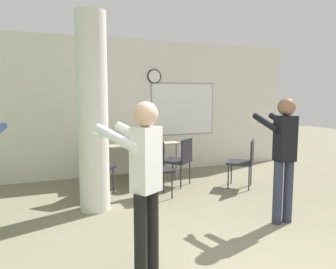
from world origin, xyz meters
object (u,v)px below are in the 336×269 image
object	(u,v)px
folding_table	(135,145)
chair_table_front	(156,165)
person_playing_side	(283,150)
chair_table_right	(180,158)
bottle_on_table	(125,139)
chair_table_left	(96,166)
person_playing_front	(144,176)
chair_mid_room	(244,160)

from	to	relation	value
folding_table	chair_table_front	size ratio (longest dim) A/B	1.86
folding_table	person_playing_side	size ratio (longest dim) A/B	1.00
folding_table	chair_table_right	bearing A→B (deg)	-47.13
folding_table	bottle_on_table	bearing A→B (deg)	-143.09
folding_table	person_playing_side	bearing A→B (deg)	-67.59
folding_table	chair_table_front	distance (m)	1.15
chair_table_right	chair_table_left	size ratio (longest dim) A/B	1.00
folding_table	chair_table_front	bearing A→B (deg)	-88.43
chair_table_front	person_playing_side	size ratio (longest dim) A/B	0.54
folding_table	person_playing_front	size ratio (longest dim) A/B	1.01
person_playing_side	chair_mid_room	bearing A→B (deg)	71.85
folding_table	chair_table_right	xyz separation A→B (m)	(0.66, -0.71, -0.18)
chair_table_right	chair_table_front	world-z (taller)	same
chair_table_right	person_playing_side	xyz separation A→B (m)	(0.50, -2.10, 0.44)
bottle_on_table	chair_table_right	bearing A→B (deg)	-31.31
bottle_on_table	chair_mid_room	bearing A→B (deg)	-30.01
bottle_on_table	chair_mid_room	world-z (taller)	bottle_on_table
chair_table_right	person_playing_front	world-z (taller)	person_playing_front
chair_mid_room	folding_table	bearing A→B (deg)	142.80
chair_table_left	person_playing_front	world-z (taller)	person_playing_front
folding_table	chair_table_front	world-z (taller)	chair_table_front
chair_table_left	person_playing_front	xyz separation A→B (m)	(-0.00, -2.60, 0.43)
chair_table_right	chair_mid_room	bearing A→B (deg)	-28.84
folding_table	chair_table_left	xyz separation A→B (m)	(-0.89, -0.79, -0.18)
chair_mid_room	person_playing_side	world-z (taller)	person_playing_side
chair_mid_room	chair_table_left	distance (m)	2.60
chair_mid_room	chair_table_left	bearing A→B (deg)	169.56
person_playing_side	folding_table	bearing A→B (deg)	112.41
bottle_on_table	chair_table_right	size ratio (longest dim) A/B	0.30
person_playing_front	folding_table	bearing A→B (deg)	75.21
chair_table_front	person_playing_front	distance (m)	2.48
chair_mid_room	person_playing_front	distance (m)	3.36
bottle_on_table	person_playing_side	xyz separation A→B (m)	(1.39, -2.64, 0.11)
chair_table_front	person_playing_front	xyz separation A→B (m)	(-0.93, -2.26, 0.43)
folding_table	person_playing_side	xyz separation A→B (m)	(1.16, -2.82, 0.26)
chair_mid_room	person_playing_front	xyz separation A→B (m)	(-2.57, -2.13, 0.43)
bottle_on_table	person_playing_side	bearing A→B (deg)	-62.29
bottle_on_table	chair_mid_room	size ratio (longest dim) A/B	0.30
person_playing_front	chair_table_left	bearing A→B (deg)	89.89
chair_mid_room	person_playing_front	bearing A→B (deg)	-140.32
bottle_on_table	chair_table_left	world-z (taller)	bottle_on_table
chair_mid_room	person_playing_front	world-z (taller)	person_playing_front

